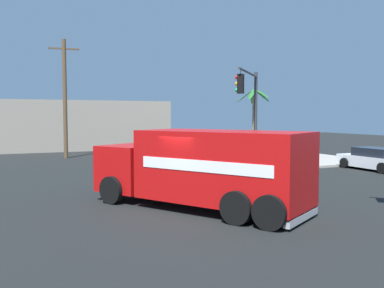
% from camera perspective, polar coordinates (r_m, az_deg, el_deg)
% --- Properties ---
extents(ground_plane, '(100.00, 100.00, 0.00)m').
position_cam_1_polar(ground_plane, '(14.66, 0.00, -8.64)').
color(ground_plane, black).
extents(sidewalk_corner_far, '(10.23, 10.23, 0.14)m').
position_cam_1_polar(sidewalk_corner_far, '(30.94, 11.39, -1.97)').
color(sidewalk_corner_far, '#9E998E').
rests_on(sidewalk_corner_far, ground).
extents(delivery_truck, '(6.15, 7.89, 2.67)m').
position_cam_1_polar(delivery_truck, '(14.32, 1.52, -3.21)').
color(delivery_truck, red).
rests_on(delivery_truck, ground).
extents(traffic_light_secondary, '(3.24, 3.52, 5.56)m').
position_cam_1_polar(traffic_light_secondary, '(23.44, 7.92, 5.45)').
color(traffic_light_secondary, '#38383D').
rests_on(traffic_light_secondary, sidewalk_corner_far).
extents(sedan_white, '(2.08, 4.32, 1.31)m').
position_cam_1_polar(sedan_white, '(26.80, 23.52, -1.91)').
color(sedan_white, white).
rests_on(sedan_white, ground).
extents(vending_machine_red, '(1.15, 1.17, 1.85)m').
position_cam_1_polar(vending_machine_red, '(30.69, 8.52, -0.12)').
color(vending_machine_red, red).
rests_on(vending_machine_red, sidewalk_corner_far).
extents(palm_tree_far, '(2.69, 2.90, 5.16)m').
position_cam_1_polar(palm_tree_far, '(33.25, 8.42, 4.48)').
color(palm_tree_far, '#7A6647').
rests_on(palm_tree_far, sidewalk_corner_far).
extents(utility_pole, '(2.20, 0.33, 8.79)m').
position_cam_1_polar(utility_pole, '(32.75, -16.82, 6.08)').
color(utility_pole, brown).
rests_on(utility_pole, ground).
extents(building_backdrop, '(21.29, 6.00, 4.55)m').
position_cam_1_polar(building_backdrop, '(41.16, -18.41, 2.41)').
color(building_backdrop, gray).
rests_on(building_backdrop, ground).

